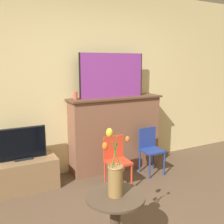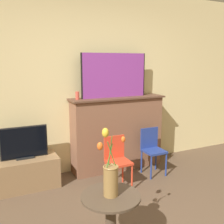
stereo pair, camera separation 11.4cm
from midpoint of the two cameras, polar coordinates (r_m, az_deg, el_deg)
The scene contains 10 objects.
wall_back at distance 3.93m, azimuth -5.06°, elevation 6.50°, with size 8.00×0.06×2.70m.
fireplace_mantel at distance 4.06m, azimuth 1.96°, elevation -4.41°, with size 1.48×0.37×1.13m.
painting at distance 3.91m, azimuth 1.38°, elevation 7.97°, with size 1.03×0.03×0.65m.
mantel_candle at distance 3.70m, azimuth -6.68°, elevation 3.57°, with size 0.05×0.05×0.11m.
tv_stand at distance 3.72m, azimuth -17.36°, elevation -12.47°, with size 0.83×0.44×0.40m.
tv_monitor at distance 3.59m, azimuth -17.74°, elevation -6.45°, with size 0.60×0.12×0.42m.
chair_red at distance 3.50m, azimuth 2.01°, elevation -10.00°, with size 0.29×0.29×0.68m.
chair_blue at distance 3.96m, azimuth 9.53°, elevation -7.64°, with size 0.29×0.29×0.68m.
side_table at distance 2.40m, azimuth 1.20°, elevation -21.75°, with size 0.51×0.51×0.55m.
vase_tulips at distance 2.22m, azimuth 1.13°, elevation -13.66°, with size 0.26×0.21×0.55m.
Camera 2 is at (-1.31, -1.57, 1.65)m, focal length 42.00 mm.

